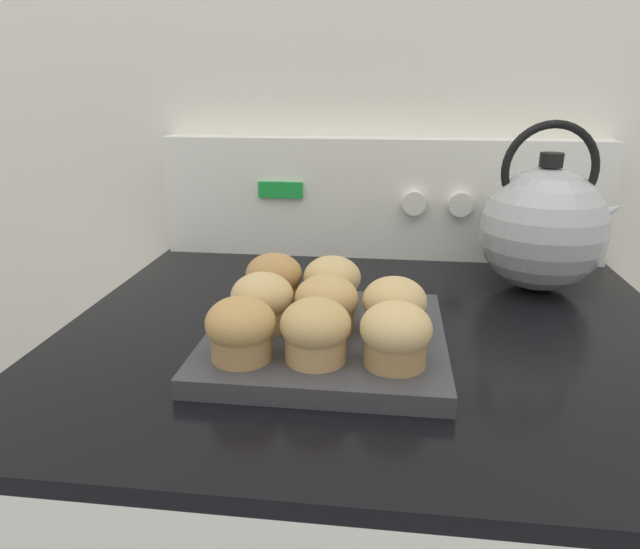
{
  "coord_description": "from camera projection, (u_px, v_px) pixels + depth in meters",
  "views": [
    {
      "loc": [
        0.02,
        -0.32,
        1.22
      ],
      "look_at": [
        -0.06,
        0.34,
        1.0
      ],
      "focal_mm": 32.0,
      "sensor_mm": 36.0,
      "label": 1
    }
  ],
  "objects": [
    {
      "name": "wall_back",
      "position": [
        384.0,
        95.0,
        1.0
      ],
      "size": [
        8.0,
        0.05,
        2.4
      ],
      "color": "silver",
      "rests_on": "ground_plane"
    },
    {
      "name": "control_panel",
      "position": [
        381.0,
        198.0,
        1.0
      ],
      "size": [
        0.77,
        0.07,
        0.21
      ],
      "color": "white",
      "rests_on": "stove_range"
    },
    {
      "name": "muffin_pan",
      "position": [
        326.0,
        339.0,
        0.67
      ],
      "size": [
        0.27,
        0.27,
        0.02
      ],
      "color": "#38383D",
      "rests_on": "stove_range"
    },
    {
      "name": "muffin_r0_c0",
      "position": [
        241.0,
        329.0,
        0.59
      ],
      "size": [
        0.07,
        0.07,
        0.07
      ],
      "color": "#A37A4C",
      "rests_on": "muffin_pan"
    },
    {
      "name": "muffin_r0_c1",
      "position": [
        316.0,
        331.0,
        0.58
      ],
      "size": [
        0.07,
        0.07,
        0.07
      ],
      "color": "tan",
      "rests_on": "muffin_pan"
    },
    {
      "name": "muffin_r0_c2",
      "position": [
        396.0,
        335.0,
        0.57
      ],
      "size": [
        0.07,
        0.07,
        0.07
      ],
      "color": "#A37A4C",
      "rests_on": "muffin_pan"
    },
    {
      "name": "muffin_r1_c0",
      "position": [
        262.0,
        302.0,
        0.66
      ],
      "size": [
        0.07,
        0.07,
        0.07
      ],
      "color": "tan",
      "rests_on": "muffin_pan"
    },
    {
      "name": "muffin_r1_c1",
      "position": [
        326.0,
        304.0,
        0.66
      ],
      "size": [
        0.07,
        0.07,
        0.07
      ],
      "color": "tan",
      "rests_on": "muffin_pan"
    },
    {
      "name": "muffin_r1_c2",
      "position": [
        394.0,
        307.0,
        0.65
      ],
      "size": [
        0.07,
        0.07,
        0.07
      ],
      "color": "olive",
      "rests_on": "muffin_pan"
    },
    {
      "name": "muffin_r2_c0",
      "position": [
        274.0,
        279.0,
        0.74
      ],
      "size": [
        0.07,
        0.07,
        0.07
      ],
      "color": "tan",
      "rests_on": "muffin_pan"
    },
    {
      "name": "muffin_r2_c1",
      "position": [
        332.0,
        283.0,
        0.73
      ],
      "size": [
        0.07,
        0.07,
        0.07
      ],
      "color": "#A37A4C",
      "rests_on": "muffin_pan"
    },
    {
      "name": "tea_kettle",
      "position": [
        544.0,
        227.0,
        0.84
      ],
      "size": [
        0.21,
        0.18,
        0.25
      ],
      "color": "#ADAFB5",
      "rests_on": "stove_range"
    }
  ]
}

